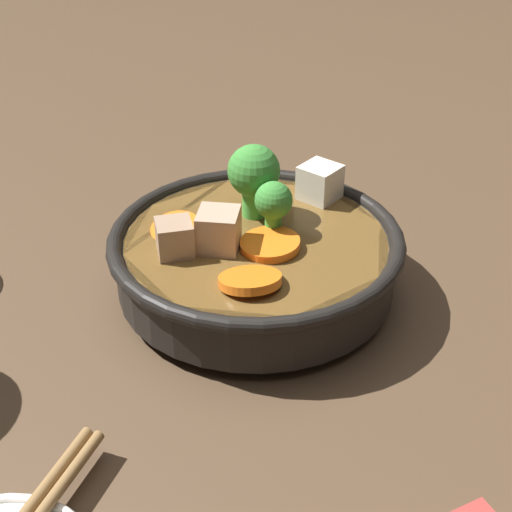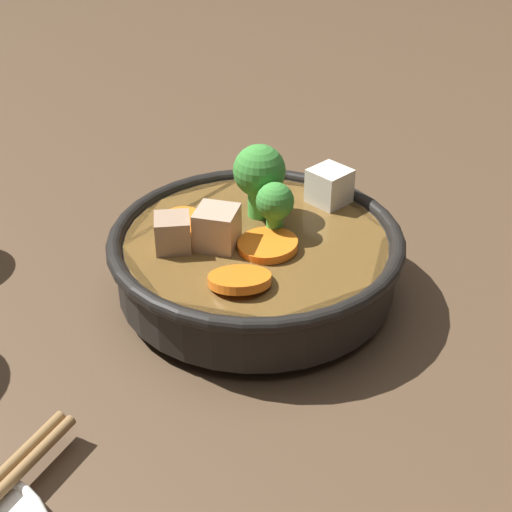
# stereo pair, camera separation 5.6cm
# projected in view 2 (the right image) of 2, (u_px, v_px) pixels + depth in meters

# --- Properties ---
(ground_plane) EXTENTS (3.00, 3.00, 0.00)m
(ground_plane) POSITION_uv_depth(u_px,v_px,m) (256.00, 292.00, 0.58)
(ground_plane) COLOR #4C3826
(stirfry_bowl) EXTENTS (0.23, 0.23, 0.11)m
(stirfry_bowl) POSITION_uv_depth(u_px,v_px,m) (256.00, 252.00, 0.56)
(stirfry_bowl) COLOR black
(stirfry_bowl) RESTS_ON ground_plane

